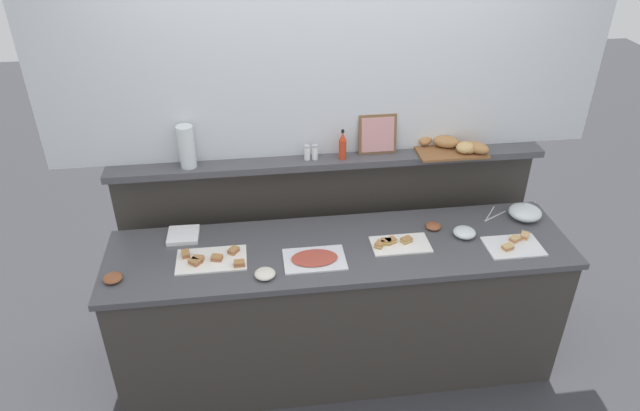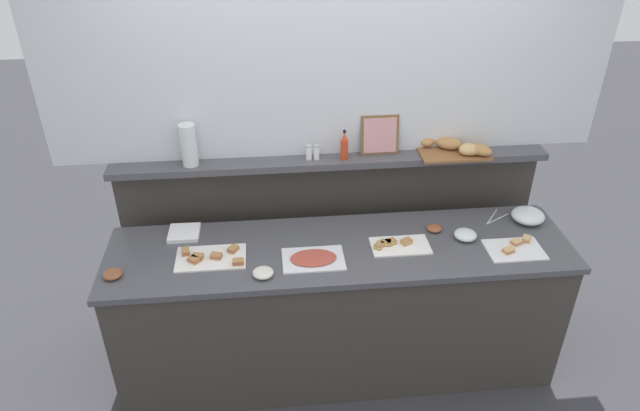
{
  "view_description": "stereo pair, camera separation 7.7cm",
  "coord_description": "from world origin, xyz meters",
  "views": [
    {
      "loc": [
        -0.44,
        -2.52,
        2.72
      ],
      "look_at": [
        -0.1,
        0.1,
        1.1
      ],
      "focal_mm": 32.5,
      "sensor_mm": 36.0,
      "label": 1
    },
    {
      "loc": [
        -0.36,
        -2.53,
        2.72
      ],
      "look_at": [
        -0.1,
        0.1,
        1.1
      ],
      "focal_mm": 32.5,
      "sensor_mm": 36.0,
      "label": 2
    }
  ],
  "objects": [
    {
      "name": "ground_plane",
      "position": [
        0.0,
        0.6,
        0.0
      ],
      "size": [
        12.0,
        12.0,
        0.0
      ],
      "primitive_type": "plane",
      "color": "#38383D"
    },
    {
      "name": "buffet_counter",
      "position": [
        0.0,
        0.0,
        0.45
      ],
      "size": [
        2.52,
        0.64,
        0.89
      ],
      "color": "#3D3833",
      "rests_on": "ground_plane"
    },
    {
      "name": "back_ledge_unit",
      "position": [
        0.0,
        0.49,
        0.64
      ],
      "size": [
        2.53,
        0.22,
        1.22
      ],
      "color": "#3D3833",
      "rests_on": "ground_plane"
    },
    {
      "name": "upper_wall_panel",
      "position": [
        0.0,
        0.52,
        1.91
      ],
      "size": [
        3.13,
        0.08,
        1.38
      ],
      "primitive_type": "cube",
      "color": "silver",
      "rests_on": "back_ledge_unit"
    },
    {
      "name": "sandwich_platter_side",
      "position": [
        0.31,
        -0.02,
        0.9
      ],
      "size": [
        0.32,
        0.18,
        0.04
      ],
      "color": "white",
      "rests_on": "buffet_counter"
    },
    {
      "name": "sandwich_platter_rear",
      "position": [
        -0.69,
        -0.03,
        0.9
      ],
      "size": [
        0.37,
        0.22,
        0.04
      ],
      "color": "white",
      "rests_on": "buffet_counter"
    },
    {
      "name": "sandwich_platter_front",
      "position": [
        0.93,
        -0.12,
        0.9
      ],
      "size": [
        0.3,
        0.21,
        0.04
      ],
      "color": "white",
      "rests_on": "buffet_counter"
    },
    {
      "name": "cold_cuts_platter",
      "position": [
        -0.16,
        -0.1,
        0.9
      ],
      "size": [
        0.33,
        0.22,
        0.02
      ],
      "color": "silver",
      "rests_on": "buffet_counter"
    },
    {
      "name": "glass_bowl_large",
      "position": [
        0.7,
        0.01,
        0.91
      ],
      "size": [
        0.12,
        0.12,
        0.05
      ],
      "color": "silver",
      "rests_on": "buffet_counter"
    },
    {
      "name": "glass_bowl_medium",
      "position": [
        1.11,
        0.15,
        0.92
      ],
      "size": [
        0.19,
        0.19,
        0.08
      ],
      "color": "silver",
      "rests_on": "buffet_counter"
    },
    {
      "name": "condiment_bowl_red",
      "position": [
        0.55,
        0.11,
        0.9
      ],
      "size": [
        0.09,
        0.09,
        0.03
      ],
      "primitive_type": "ellipsoid",
      "color": "brown",
      "rests_on": "buffet_counter"
    },
    {
      "name": "condiment_bowl_cream",
      "position": [
        -1.17,
        -0.14,
        0.91
      ],
      "size": [
        0.1,
        0.1,
        0.03
      ],
      "primitive_type": "ellipsoid",
      "color": "brown",
      "rests_on": "buffet_counter"
    },
    {
      "name": "condiment_bowl_dark",
      "position": [
        -0.42,
        -0.2,
        0.91
      ],
      "size": [
        0.11,
        0.11,
        0.04
      ],
      "primitive_type": "ellipsoid",
      "color": "silver",
      "rests_on": "buffet_counter"
    },
    {
      "name": "serving_tongs",
      "position": [
        0.93,
        0.19,
        0.89
      ],
      "size": [
        0.17,
        0.15,
        0.01
      ],
      "color": "#B7BABF",
      "rests_on": "buffet_counter"
    },
    {
      "name": "napkin_stack",
      "position": [
        -0.85,
        0.21,
        0.9
      ],
      "size": [
        0.17,
        0.17,
        0.02
      ],
      "primitive_type": "cube",
      "rotation": [
        0.0,
        0.0,
        -0.02
      ],
      "color": "white",
      "rests_on": "buffet_counter"
    },
    {
      "name": "hot_sauce_bottle",
      "position": [
        0.07,
        0.41,
        1.29
      ],
      "size": [
        0.04,
        0.04,
        0.18
      ],
      "color": "red",
      "rests_on": "back_ledge_unit"
    },
    {
      "name": "salt_shaker",
      "position": [
        -0.13,
        0.42,
        1.26
      ],
      "size": [
        0.03,
        0.03,
        0.09
      ],
      "color": "white",
      "rests_on": "back_ledge_unit"
    },
    {
      "name": "pepper_shaker",
      "position": [
        -0.09,
        0.42,
        1.26
      ],
      "size": [
        0.03,
        0.03,
        0.09
      ],
      "color": "white",
      "rests_on": "back_ledge_unit"
    },
    {
      "name": "bread_basket",
      "position": [
        0.73,
        0.41,
        1.25
      ],
      "size": [
        0.42,
        0.32,
        0.08
      ],
      "color": "brown",
      "rests_on": "back_ledge_unit"
    },
    {
      "name": "framed_picture",
      "position": [
        0.28,
        0.46,
        1.33
      ],
      "size": [
        0.22,
        0.06,
        0.23
      ],
      "color": "brown",
      "rests_on": "back_ledge_unit"
    },
    {
      "name": "water_carafe",
      "position": [
        -0.8,
        0.42,
        1.34
      ],
      "size": [
        0.09,
        0.09,
        0.24
      ],
      "primitive_type": "cylinder",
      "color": "silver",
      "rests_on": "back_ledge_unit"
    }
  ]
}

